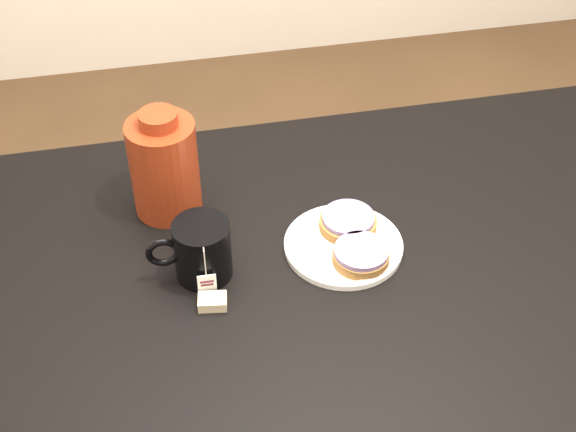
{
  "coord_description": "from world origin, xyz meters",
  "views": [
    {
      "loc": [
        -0.31,
        -0.88,
        1.7
      ],
      "look_at": [
        -0.11,
        0.1,
        0.81
      ],
      "focal_mm": 50.0,
      "sensor_mm": 36.0,
      "label": 1
    }
  ],
  "objects_px": {
    "bagel_front": "(361,255)",
    "mug": "(201,250)",
    "table": "(360,306)",
    "plate": "(343,245)",
    "bagel_back": "(348,222)",
    "bagel_package": "(164,166)",
    "teabag_pouch": "(212,302)"
  },
  "relations": [
    {
      "from": "mug",
      "to": "bagel_package",
      "type": "bearing_deg",
      "value": 103.76
    },
    {
      "from": "plate",
      "to": "bagel_back",
      "type": "bearing_deg",
      "value": 64.91
    },
    {
      "from": "bagel_front",
      "to": "mug",
      "type": "distance_m",
      "value": 0.26
    },
    {
      "from": "table",
      "to": "bagel_package",
      "type": "height_order",
      "value": "bagel_package"
    },
    {
      "from": "plate",
      "to": "mug",
      "type": "bearing_deg",
      "value": -177.61
    },
    {
      "from": "bagel_front",
      "to": "bagel_package",
      "type": "height_order",
      "value": "bagel_package"
    },
    {
      "from": "plate",
      "to": "teabag_pouch",
      "type": "xyz_separation_m",
      "value": [
        -0.24,
        -0.08,
        0.0
      ]
    },
    {
      "from": "bagel_front",
      "to": "teabag_pouch",
      "type": "xyz_separation_m",
      "value": [
        -0.25,
        -0.04,
        -0.02
      ]
    },
    {
      "from": "plate",
      "to": "bagel_back",
      "type": "height_order",
      "value": "bagel_back"
    },
    {
      "from": "bagel_package",
      "to": "teabag_pouch",
      "type": "bearing_deg",
      "value": -80.13
    },
    {
      "from": "bagel_front",
      "to": "teabag_pouch",
      "type": "relative_size",
      "value": 2.97
    },
    {
      "from": "mug",
      "to": "table",
      "type": "bearing_deg",
      "value": -10.05
    },
    {
      "from": "teabag_pouch",
      "to": "bagel_package",
      "type": "height_order",
      "value": "bagel_package"
    },
    {
      "from": "bagel_back",
      "to": "plate",
      "type": "bearing_deg",
      "value": -115.09
    },
    {
      "from": "plate",
      "to": "teabag_pouch",
      "type": "relative_size",
      "value": 4.48
    },
    {
      "from": "mug",
      "to": "plate",
      "type": "bearing_deg",
      "value": 3.89
    },
    {
      "from": "table",
      "to": "bagel_back",
      "type": "height_order",
      "value": "bagel_back"
    },
    {
      "from": "table",
      "to": "bagel_front",
      "type": "distance_m",
      "value": 0.11
    },
    {
      "from": "table",
      "to": "mug",
      "type": "distance_m",
      "value": 0.3
    },
    {
      "from": "bagel_package",
      "to": "bagel_back",
      "type": "bearing_deg",
      "value": -23.74
    },
    {
      "from": "bagel_front",
      "to": "bagel_back",
      "type": "bearing_deg",
      "value": 89.79
    },
    {
      "from": "bagel_back",
      "to": "mug",
      "type": "distance_m",
      "value": 0.26
    },
    {
      "from": "bagel_back",
      "to": "bagel_front",
      "type": "xyz_separation_m",
      "value": [
        -0.0,
        -0.08,
        0.0
      ]
    },
    {
      "from": "bagel_package",
      "to": "plate",
      "type": "bearing_deg",
      "value": -30.89
    },
    {
      "from": "bagel_front",
      "to": "mug",
      "type": "xyz_separation_m",
      "value": [
        -0.26,
        0.04,
        0.03
      ]
    },
    {
      "from": "bagel_back",
      "to": "mug",
      "type": "bearing_deg",
      "value": -169.74
    },
    {
      "from": "table",
      "to": "bagel_package",
      "type": "distance_m",
      "value": 0.41
    },
    {
      "from": "bagel_front",
      "to": "table",
      "type": "bearing_deg",
      "value": -88.62
    },
    {
      "from": "bagel_front",
      "to": "bagel_package",
      "type": "relative_size",
      "value": 0.66
    },
    {
      "from": "plate",
      "to": "bagel_package",
      "type": "xyz_separation_m",
      "value": [
        -0.28,
        0.17,
        0.09
      ]
    },
    {
      "from": "table",
      "to": "teabag_pouch",
      "type": "height_order",
      "value": "teabag_pouch"
    },
    {
      "from": "teabag_pouch",
      "to": "bagel_package",
      "type": "relative_size",
      "value": 0.22
    }
  ]
}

